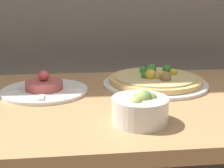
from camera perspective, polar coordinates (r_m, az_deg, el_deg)
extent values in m
cube|color=#AD7F51|center=(0.88, 0.00, -3.72)|extent=(1.34, 0.64, 0.03)
cylinder|color=white|center=(1.02, 7.87, 0.05)|extent=(0.33, 0.33, 0.01)
cylinder|color=#DBB26B|center=(1.01, 7.89, 0.76)|extent=(0.30, 0.30, 0.02)
cylinder|color=#E0C684|center=(1.01, 7.91, 1.36)|extent=(0.26, 0.26, 0.01)
sphere|color=gold|center=(1.03, 11.21, 2.12)|extent=(0.02, 0.02, 0.02)
sphere|color=gold|center=(0.97, 7.07, 1.68)|extent=(0.04, 0.04, 0.04)
sphere|color=#387F33|center=(0.98, 6.09, 1.58)|extent=(0.03, 0.03, 0.03)
sphere|color=black|center=(1.05, 6.18, 2.60)|extent=(0.03, 0.03, 0.03)
sphere|color=#387F33|center=(1.06, 7.22, 2.80)|extent=(0.03, 0.03, 0.03)
sphere|color=#997047|center=(0.96, 9.77, 1.30)|extent=(0.03, 0.03, 0.03)
sphere|color=gold|center=(0.98, 9.25, 1.55)|extent=(0.03, 0.03, 0.03)
sphere|color=#387F33|center=(1.03, 6.97, 2.40)|extent=(0.03, 0.03, 0.03)
sphere|color=#387F33|center=(1.05, 5.74, 2.53)|extent=(0.03, 0.03, 0.03)
sphere|color=#387F33|center=(1.06, 10.01, 2.65)|extent=(0.03, 0.03, 0.03)
cylinder|color=white|center=(0.95, -12.22, -1.21)|extent=(0.26, 0.26, 0.01)
cylinder|color=#B2514C|center=(0.95, -12.28, -0.17)|extent=(0.11, 0.11, 0.03)
sphere|color=#DB4C5B|center=(0.94, -12.38, 1.51)|extent=(0.03, 0.03, 0.03)
cube|color=white|center=(0.94, -6.72, -0.58)|extent=(0.04, 0.02, 0.01)
cube|color=white|center=(1.04, -11.78, 0.65)|extent=(0.02, 0.04, 0.01)
cube|color=white|center=(0.96, -17.68, -0.90)|extent=(0.04, 0.02, 0.01)
cube|color=white|center=(0.86, -12.82, -2.42)|extent=(0.02, 0.04, 0.01)
cylinder|color=white|center=(0.70, 5.12, -4.80)|extent=(0.13, 0.13, 0.06)
sphere|color=#668E42|center=(0.70, 5.20, -2.92)|extent=(0.03, 0.03, 0.03)
sphere|color=#8EA34C|center=(0.70, 7.05, -2.76)|extent=(0.03, 0.03, 0.03)
sphere|color=#A3B25B|center=(0.67, 4.34, -3.53)|extent=(0.03, 0.03, 0.03)
sphere|color=#668E42|center=(0.70, 5.96, -2.73)|extent=(0.04, 0.04, 0.04)
sphere|color=#668E42|center=(0.69, 4.94, -2.89)|extent=(0.03, 0.03, 0.03)
sphere|color=#8EA34C|center=(0.69, 5.57, -2.82)|extent=(0.04, 0.04, 0.04)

